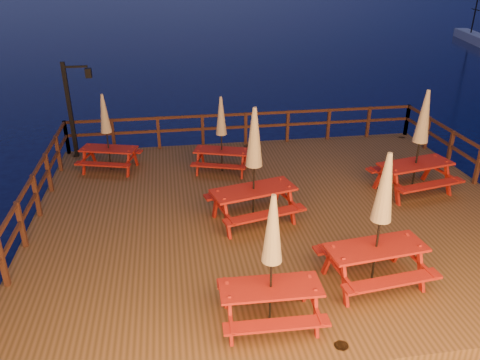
{
  "coord_description": "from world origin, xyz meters",
  "views": [
    {
      "loc": [
        -2.53,
        -10.04,
        6.11
      ],
      "look_at": [
        -0.86,
        0.6,
        1.04
      ],
      "focal_mm": 35.0,
      "sensor_mm": 36.0,
      "label": 1
    }
  ],
  "objects": [
    {
      "name": "sailboat",
      "position": [
        22.81,
        26.53,
        0.33
      ],
      "size": [
        2.76,
        6.72,
        9.87
      ],
      "rotation": [
        0.0,
        0.0,
        -0.25
      ],
      "color": "silver",
      "rests_on": "ground"
    },
    {
      "name": "picnic_table_5",
      "position": [
        -1.04,
        -3.85,
        1.68
      ],
      "size": [
        1.77,
        1.47,
        2.47
      ],
      "rotation": [
        0.0,
        0.0,
        -0.03
      ],
      "color": "maroon",
      "rests_on": "deck"
    },
    {
      "name": "picnic_table_0",
      "position": [
        3.85,
        0.5,
        1.86
      ],
      "size": [
        2.25,
        1.97,
        2.81
      ],
      "rotation": [
        0.0,
        0.0,
        0.2
      ],
      "color": "maroon",
      "rests_on": "deck"
    },
    {
      "name": "lamp_post",
      "position": [
        -5.39,
        4.55,
        2.2
      ],
      "size": [
        0.85,
        0.18,
        3.0
      ],
      "color": "black",
      "rests_on": "deck"
    },
    {
      "name": "ground",
      "position": [
        0.0,
        0.0,
        0.0
      ],
      "size": [
        500.0,
        500.0,
        0.0
      ],
      "primitive_type": "plane",
      "color": "black",
      "rests_on": "ground"
    },
    {
      "name": "railing",
      "position": [
        0.0,
        1.78,
        1.16
      ],
      "size": [
        11.8,
        9.75,
        1.1
      ],
      "color": "#3A1C12",
      "rests_on": "deck"
    },
    {
      "name": "picnic_table_4",
      "position": [
        -4.37,
        3.28,
        1.6
      ],
      "size": [
        1.93,
        1.73,
        2.31
      ],
      "rotation": [
        0.0,
        0.0,
        -0.28
      ],
      "color": "maroon",
      "rests_on": "deck"
    },
    {
      "name": "picnic_table_2",
      "position": [
        1.17,
        -3.08,
        1.81
      ],
      "size": [
        2.07,
        1.77,
        2.72
      ],
      "rotation": [
        0.0,
        0.0,
        0.11
      ],
      "color": "maroon",
      "rests_on": "deck"
    },
    {
      "name": "picnic_table_3",
      "position": [
        -1.08,
        2.65,
        1.58
      ],
      "size": [
        1.91,
        1.73,
        2.27
      ],
      "rotation": [
        0.0,
        0.0,
        -0.31
      ],
      "color": "maroon",
      "rests_on": "deck"
    },
    {
      "name": "deck",
      "position": [
        0.0,
        0.0,
        0.2
      ],
      "size": [
        12.0,
        10.0,
        0.4
      ],
      "primitive_type": "cube",
      "color": "#4D3519",
      "rests_on": "ground"
    },
    {
      "name": "deck_piles",
      "position": [
        0.0,
        0.0,
        -0.3
      ],
      "size": [
        11.44,
        9.44,
        1.4
      ],
      "color": "#3A1C12",
      "rests_on": "ground"
    },
    {
      "name": "picnic_table_1",
      "position": [
        -0.69,
        -0.37,
        1.87
      ],
      "size": [
        2.31,
        2.05,
        2.83
      ],
      "rotation": [
        0.0,
        0.0,
        0.24
      ],
      "color": "maroon",
      "rests_on": "deck"
    }
  ]
}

